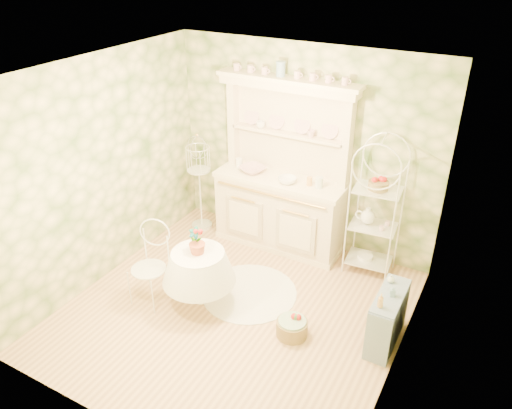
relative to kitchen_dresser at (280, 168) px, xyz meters
The scene contains 22 objects.
floor 1.91m from the kitchen_dresser, 82.50° to the right, with size 3.60×3.60×0.00m, color #D9AD7B.
ceiling 2.18m from the kitchen_dresser, 82.50° to the right, with size 3.60×3.60×0.00m, color white.
wall_left 2.22m from the kitchen_dresser, 136.47° to the right, with size 3.60×3.60×0.00m, color beige.
wall_right 2.52m from the kitchen_dresser, 37.23° to the right, with size 3.60×3.60×0.00m, color beige.
wall_back 0.40m from the kitchen_dresser, 54.46° to the left, with size 3.60×3.60×0.00m, color beige.
wall_front 3.33m from the kitchen_dresser, 86.55° to the right, with size 3.60×3.60×0.00m, color beige.
kitchen_dresser is the anchor object (origin of this frame).
bakers_rack 1.30m from the kitchen_dresser, ahead, with size 0.58×0.42×1.88m, color white.
side_shelf 2.33m from the kitchen_dresser, 32.58° to the right, with size 0.28×0.74×0.64m, color #7B8FAD.
round_table 1.80m from the kitchen_dresser, 97.62° to the right, with size 0.64×0.64×0.70m, color white.
cafe_chair 2.09m from the kitchen_dresser, 112.31° to the right, with size 0.42×0.42×0.93m, color white.
birdcage_stand 1.28m from the kitchen_dresser, behind, with size 0.34×0.34×1.42m, color white.
floor_basket 2.09m from the kitchen_dresser, 59.02° to the right, with size 0.35×0.35×0.23m, color olive.
lace_rug 1.64m from the kitchen_dresser, 81.08° to the right, with size 1.15×1.15×0.01m, color white.
bowl_floral 0.42m from the kitchen_dresser, behind, with size 0.33×0.33×0.08m, color white.
bowl_white 0.21m from the kitchen_dresser, 32.19° to the right, with size 0.24×0.24×0.08m, color white.
cup_left 0.62m from the kitchen_dresser, 157.06° to the left, with size 0.12×0.12×0.09m, color white.
cup_right 0.59m from the kitchen_dresser, 25.71° to the left, with size 0.10×0.10×0.09m, color white.
potted_geranium 1.62m from the kitchen_dresser, 99.19° to the right, with size 0.15×0.10×0.29m, color #3F7238.
bottle_amber 2.32m from the kitchen_dresser, 38.20° to the right, with size 0.06×0.06×0.15m, color tan.
bottle_blue 2.25m from the kitchen_dresser, 32.63° to the right, with size 0.05×0.05×0.11m, color #769BB7.
bottle_glass 2.08m from the kitchen_dresser, 28.68° to the right, with size 0.07×0.07×0.10m, color silver.
Camera 1 is at (2.36, -3.79, 3.80)m, focal length 35.00 mm.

